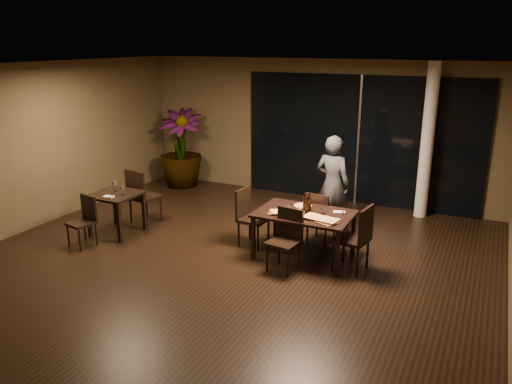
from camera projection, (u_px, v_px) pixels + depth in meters
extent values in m
plane|color=black|center=(225.00, 264.00, 7.82)|extent=(8.00, 8.00, 0.00)
cube|color=brown|center=(315.00, 129.00, 10.87)|extent=(8.00, 0.10, 3.00)
cube|color=brown|center=(30.00, 147.00, 9.08)|extent=(0.10, 8.00, 3.00)
cube|color=silver|center=(222.00, 66.00, 6.95)|extent=(8.00, 8.00, 0.04)
cube|color=black|center=(359.00, 141.00, 10.42)|extent=(5.00, 0.06, 2.70)
cylinder|color=silver|center=(427.00, 142.00, 9.52)|extent=(0.24, 0.24, 3.00)
cube|color=black|center=(305.00, 214.00, 7.88)|extent=(1.50, 1.00, 0.04)
cube|color=black|center=(253.00, 238.00, 7.90)|extent=(0.06, 0.06, 0.71)
cube|color=black|center=(337.00, 254.00, 7.32)|extent=(0.06, 0.06, 0.71)
cube|color=black|center=(276.00, 221.00, 8.66)|extent=(0.06, 0.06, 0.71)
cube|color=black|center=(353.00, 234.00, 8.08)|extent=(0.06, 0.06, 0.71)
cube|color=black|center=(115.00, 194.00, 8.87)|extent=(0.80, 0.80, 0.04)
cube|color=black|center=(89.00, 217.00, 8.83)|extent=(0.06, 0.06, 0.71)
cube|color=black|center=(119.00, 223.00, 8.55)|extent=(0.06, 0.06, 0.71)
cube|color=black|center=(115.00, 206.00, 9.42)|extent=(0.06, 0.06, 0.71)
cube|color=black|center=(144.00, 211.00, 9.13)|extent=(0.06, 0.06, 0.71)
cube|color=black|center=(321.00, 218.00, 8.57)|extent=(0.47, 0.47, 0.05)
cylinder|color=black|center=(334.00, 229.00, 8.68)|extent=(0.03, 0.03, 0.43)
cylinder|color=black|center=(317.00, 225.00, 8.86)|extent=(0.03, 0.03, 0.43)
cylinder|color=black|center=(325.00, 235.00, 8.40)|extent=(0.03, 0.03, 0.43)
cylinder|color=black|center=(307.00, 231.00, 8.59)|extent=(0.03, 0.03, 0.43)
cube|color=black|center=(317.00, 208.00, 8.35)|extent=(0.42, 0.10, 0.48)
cube|color=black|center=(283.00, 243.00, 7.48)|extent=(0.49, 0.49, 0.05)
cylinder|color=black|center=(267.00, 258.00, 7.50)|extent=(0.04, 0.04, 0.45)
cylinder|color=black|center=(288.00, 263.00, 7.31)|extent=(0.04, 0.04, 0.45)
cylinder|color=black|center=(279.00, 250.00, 7.78)|extent=(0.04, 0.04, 0.45)
cylinder|color=black|center=(299.00, 255.00, 7.60)|extent=(0.04, 0.04, 0.45)
cube|color=black|center=(290.00, 223.00, 7.57)|extent=(0.44, 0.10, 0.50)
cube|color=black|center=(254.00, 219.00, 8.41)|extent=(0.48, 0.48, 0.05)
cylinder|color=black|center=(258.00, 238.00, 8.24)|extent=(0.04, 0.04, 0.46)
cylinder|color=black|center=(268.00, 231.00, 8.55)|extent=(0.04, 0.04, 0.46)
cylinder|color=black|center=(239.00, 234.00, 8.41)|extent=(0.04, 0.04, 0.46)
cylinder|color=black|center=(250.00, 227.00, 8.72)|extent=(0.04, 0.04, 0.46)
cube|color=black|center=(243.00, 203.00, 8.43)|extent=(0.07, 0.46, 0.52)
cube|color=black|center=(351.00, 239.00, 7.50)|extent=(0.54, 0.54, 0.05)
cylinder|color=black|center=(344.00, 247.00, 7.83)|extent=(0.04, 0.04, 0.49)
cylinder|color=black|center=(333.00, 256.00, 7.52)|extent=(0.04, 0.04, 0.49)
cylinder|color=black|center=(367.00, 253.00, 7.62)|extent=(0.04, 0.04, 0.49)
cylinder|color=black|center=(357.00, 262.00, 7.31)|extent=(0.04, 0.04, 0.49)
cube|color=black|center=(366.00, 225.00, 7.30)|extent=(0.11, 0.48, 0.54)
cube|color=black|center=(145.00, 197.00, 9.49)|extent=(0.57, 0.57, 0.06)
cylinder|color=black|center=(161.00, 209.00, 9.60)|extent=(0.04, 0.04, 0.50)
cylinder|color=black|center=(147.00, 205.00, 9.83)|extent=(0.04, 0.04, 0.50)
cylinder|color=black|center=(145.00, 214.00, 9.29)|extent=(0.04, 0.04, 0.50)
cylinder|color=black|center=(131.00, 210.00, 9.52)|extent=(0.04, 0.04, 0.50)
cube|color=black|center=(135.00, 185.00, 9.23)|extent=(0.49, 0.13, 0.56)
cube|color=black|center=(81.00, 223.00, 8.40)|extent=(0.46, 0.46, 0.04)
cylinder|color=black|center=(68.00, 235.00, 8.43)|extent=(0.03, 0.03, 0.40)
cylinder|color=black|center=(80.00, 239.00, 8.25)|extent=(0.03, 0.03, 0.40)
cylinder|color=black|center=(85.00, 230.00, 8.68)|extent=(0.03, 0.03, 0.40)
cylinder|color=black|center=(96.00, 234.00, 8.49)|extent=(0.03, 0.03, 0.40)
cube|color=black|center=(89.00, 208.00, 8.48)|extent=(0.40, 0.11, 0.45)
imported|color=#303235|center=(332.00, 185.00, 8.90)|extent=(0.67, 0.51, 1.78)
imported|color=#214D19|center=(181.00, 148.00, 11.78)|extent=(1.28, 1.28, 1.83)
cube|color=#4E2B19|center=(286.00, 213.00, 7.83)|extent=(0.62, 0.42, 0.01)
cube|color=#4D2F18|center=(321.00, 220.00, 7.54)|extent=(0.63, 0.50, 0.01)
cylinder|color=red|center=(303.00, 206.00, 8.17)|extent=(0.28, 0.28, 0.01)
cylinder|color=white|center=(290.00, 207.00, 8.00)|extent=(0.07, 0.07, 0.09)
cylinder|color=white|center=(323.00, 211.00, 7.82)|extent=(0.07, 0.07, 0.09)
cube|color=white|center=(333.00, 219.00, 7.56)|extent=(0.18, 0.10, 0.01)
cube|color=white|center=(339.00, 212.00, 7.88)|extent=(0.20, 0.16, 0.01)
cube|color=white|center=(109.00, 197.00, 8.66)|extent=(0.19, 0.13, 0.01)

